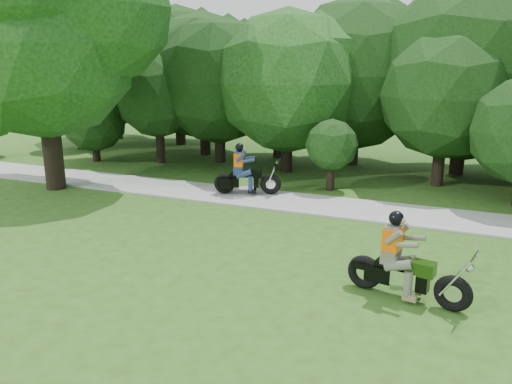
% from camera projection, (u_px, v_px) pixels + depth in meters
% --- Properties ---
extents(ground, '(100.00, 100.00, 0.00)m').
position_uv_depth(ground, '(251.00, 336.00, 8.45)').
color(ground, '#2F4F16').
rests_on(ground, ground).
extents(walkway, '(60.00, 2.20, 0.06)m').
position_uv_depth(walkway, '(352.00, 209.00, 15.58)').
color(walkway, gray).
rests_on(walkway, ground).
extents(tree_line, '(39.32, 11.50, 7.71)m').
position_uv_depth(tree_line, '(413.00, 81.00, 20.21)').
color(tree_line, black).
rests_on(tree_line, ground).
extents(big_tree_west, '(8.64, 6.56, 9.96)m').
position_uv_depth(big_tree_west, '(46.00, 23.00, 17.00)').
color(big_tree_west, black).
rests_on(big_tree_west, ground).
extents(chopper_motorcycle, '(2.43, 0.88, 1.75)m').
position_uv_depth(chopper_motorcycle, '(402.00, 267.00, 9.65)').
color(chopper_motorcycle, black).
rests_on(chopper_motorcycle, ground).
extents(touring_motorcycle, '(2.24, 1.25, 1.76)m').
position_uv_depth(touring_motorcycle, '(243.00, 176.00, 17.01)').
color(touring_motorcycle, black).
rests_on(touring_motorcycle, walkway).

